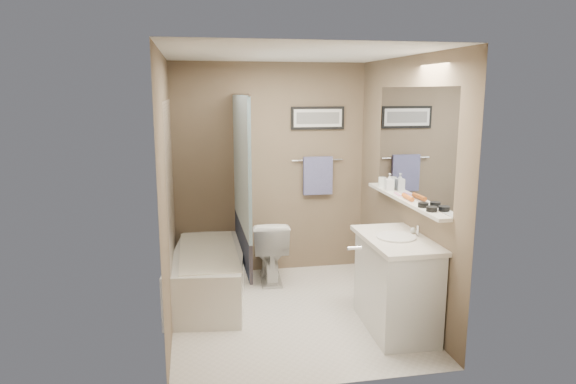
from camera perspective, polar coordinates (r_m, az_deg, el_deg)
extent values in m
plane|color=silver|center=(5.03, 0.33, -13.29)|extent=(2.50, 2.50, 0.00)
cube|color=white|center=(4.59, 0.36, 14.87)|extent=(2.20, 2.50, 0.04)
cube|color=brown|center=(5.86, -1.97, 2.49)|extent=(2.20, 0.04, 2.40)
cube|color=brown|center=(3.50, 4.23, -3.51)|extent=(2.20, 0.04, 2.40)
cube|color=brown|center=(4.59, -13.02, -0.23)|extent=(0.04, 2.50, 2.40)
cube|color=brown|center=(4.98, 12.62, 0.68)|extent=(0.04, 2.50, 2.40)
cube|color=tan|center=(5.12, -12.86, -1.34)|extent=(0.02, 1.55, 2.00)
cylinder|color=silver|center=(5.02, -5.33, 10.74)|extent=(0.02, 1.55, 0.02)
cube|color=silver|center=(5.07, -5.20, 3.37)|extent=(0.03, 1.45, 1.28)
cube|color=#242D44|center=(5.24, -5.04, -5.55)|extent=(0.03, 1.45, 0.36)
cube|color=silver|center=(4.79, 13.65, 5.31)|extent=(0.02, 1.60, 1.00)
cube|color=silver|center=(4.85, 12.78, -0.81)|extent=(0.12, 1.60, 0.03)
cylinder|color=silver|center=(5.94, 3.31, 3.57)|extent=(0.60, 0.02, 0.02)
cube|color=#8084BB|center=(5.95, 3.33, 1.83)|extent=(0.34, 0.05, 0.44)
cube|color=black|center=(5.91, 3.32, 8.21)|extent=(0.62, 0.02, 0.26)
cube|color=white|center=(5.90, 3.35, 8.20)|extent=(0.56, 0.00, 0.20)
cube|color=#595959|center=(5.90, 3.36, 8.20)|extent=(0.50, 0.00, 0.13)
cube|color=silver|center=(3.72, 12.50, -6.06)|extent=(0.80, 0.02, 2.00)
cylinder|color=silver|center=(3.65, 7.38, -6.21)|extent=(0.10, 0.02, 0.02)
cube|color=white|center=(5.33, -8.78, -9.10)|extent=(0.88, 1.57, 0.50)
cube|color=white|center=(5.25, -8.86, -6.54)|extent=(0.56, 1.36, 0.02)
imported|color=white|center=(5.74, -2.02, -6.44)|extent=(0.44, 0.71, 0.70)
cube|color=silver|center=(4.68, 11.93, -10.15)|extent=(0.53, 0.92, 0.80)
cube|color=silver|center=(4.55, 12.03, -5.22)|extent=(0.54, 0.96, 0.04)
cylinder|color=silver|center=(4.53, 11.92, -4.89)|extent=(0.34, 0.34, 0.01)
cylinder|color=silver|center=(4.60, 14.25, -4.22)|extent=(0.02, 0.02, 0.10)
sphere|color=silver|center=(4.70, 13.73, -4.14)|extent=(0.05, 0.05, 0.05)
cylinder|color=black|center=(4.36, 15.67, -1.84)|extent=(0.09, 0.09, 0.04)
cylinder|color=black|center=(4.49, 14.79, -1.40)|extent=(0.09, 0.09, 0.04)
cylinder|color=#CC5C1C|center=(4.77, 13.18, -0.57)|extent=(0.05, 0.22, 0.04)
cube|color=pink|center=(4.99, 12.08, -0.24)|extent=(0.05, 0.16, 0.01)
cylinder|color=silver|center=(5.35, 10.43, 1.09)|extent=(0.08, 0.08, 0.10)
imported|color=#999999|center=(5.17, 11.21, 1.10)|extent=(0.08, 0.09, 0.17)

